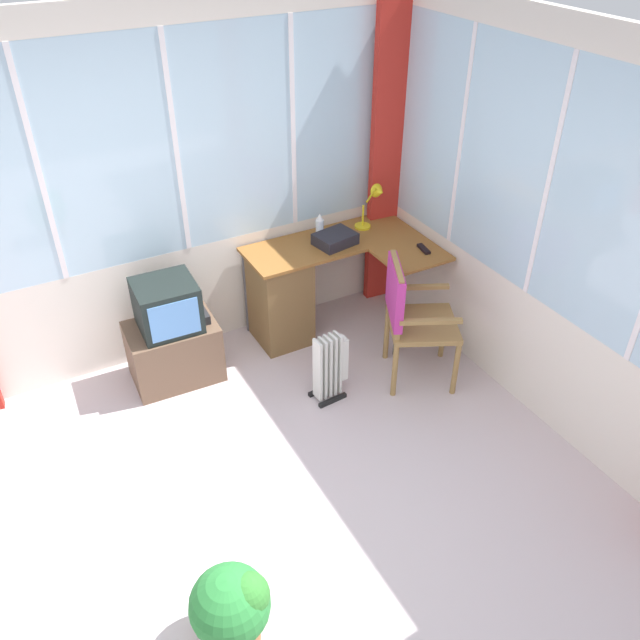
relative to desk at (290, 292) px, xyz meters
The scene contains 13 objects.
ground 2.15m from the desk, 122.29° to the right, with size 5.43×5.13×0.06m, color beige.
north_window_panel 1.45m from the desk, 164.00° to the left, with size 4.43×0.07×2.57m.
east_window_panel 2.27m from the desk, 57.70° to the right, with size 0.07×4.13×2.57m.
curtain_corner 1.29m from the desk, 10.93° to the left, with size 0.29×0.07×2.47m, color red.
desk is the anchor object (origin of this frame).
desk_lamp 0.99m from the desk, ahead, with size 0.22×0.19×0.38m.
tv_remote 1.09m from the desk, 26.13° to the right, with size 0.04×0.15×0.02m, color black.
spray_bottle 0.56m from the desk, 16.25° to the left, with size 0.06×0.06×0.22m.
paper_tray 0.55m from the desk, ahead, with size 0.30×0.23×0.09m, color #222128.
wooden_armchair 1.01m from the desk, 59.66° to the right, with size 0.65×0.64×0.97m.
tv_on_stand 0.99m from the desk, behind, with size 0.66×0.47×0.82m.
space_heater 0.82m from the desk, 95.73° to the right, with size 0.27×0.19×0.53m.
potted_plant 2.59m from the desk, 122.66° to the right, with size 0.39×0.39×0.50m.
Camera 1 is at (-0.75, -2.15, 3.20)m, focal length 36.61 mm.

